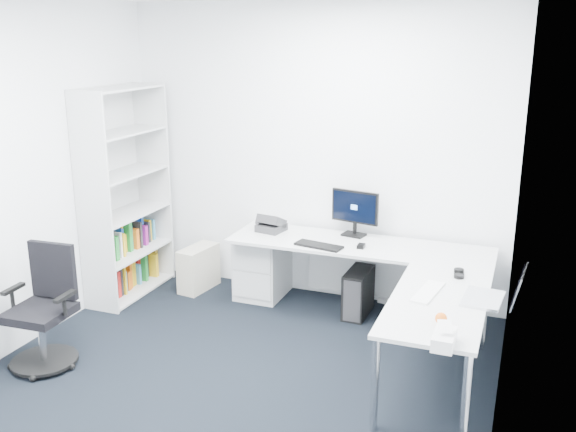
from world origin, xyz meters
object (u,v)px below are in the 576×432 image
(l_desk, at_px, (348,293))
(monitor, at_px, (354,213))
(laptop, at_px, (484,282))
(bookshelf, at_px, (125,193))
(task_chair, at_px, (39,310))

(l_desk, distance_m, monitor, 0.77)
(monitor, bearing_deg, l_desk, -67.99)
(laptop, bearing_deg, bookshelf, 174.15)
(l_desk, height_order, monitor, monitor)
(monitor, bearing_deg, laptop, -31.17)
(task_chair, bearing_deg, monitor, 42.95)
(monitor, relative_size, laptop, 1.19)
(task_chair, bearing_deg, bookshelf, 95.19)
(l_desk, relative_size, task_chair, 2.49)
(monitor, xyz_separation_m, laptop, (1.20, -1.09, -0.08))
(task_chair, relative_size, monitor, 2.05)
(laptop, bearing_deg, monitor, 142.55)
(l_desk, height_order, task_chair, task_chair)
(l_desk, bearing_deg, task_chair, -144.43)
(task_chair, bearing_deg, l_desk, 32.42)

